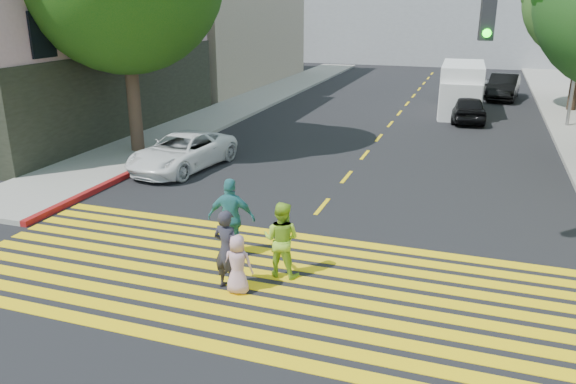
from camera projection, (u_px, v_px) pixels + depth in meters
The scene contains 16 objects.
ground at pixel (236, 310), 10.58m from camera, with size 120.00×120.00×0.00m, color black.
sidewalk_left at pixel (256, 100), 32.87m from camera, with size 3.00×40.00×0.15m, color gray.
curb_red at pixel (116, 180), 18.05m from camera, with size 0.20×8.00×0.16m, color maroon.
crosswalk at pixel (261, 280), 11.72m from camera, with size 13.40×5.30×0.01m.
lane_line at pixel (403, 108), 30.73m from camera, with size 0.12×34.40×0.01m.
building_left_pink at pixel (12, 24), 24.78m from camera, with size 12.10×14.10×11.00m.
building_left_tan at pixel (187, 10), 38.97m from camera, with size 12.00×16.00×10.00m, color tan.
pedestrian_man at pixel (227, 250), 11.16m from camera, with size 0.61×0.40×1.68m, color #282631.
pedestrian_woman at pixel (281, 239), 11.71m from camera, with size 0.80×0.62×1.64m, color #95C92E.
pedestrian_child at pixel (238, 264), 11.05m from camera, with size 0.60×0.39×1.23m, color #C192A2.
pedestrian_extra at pixel (231, 218), 12.58m from camera, with size 1.08×0.45×1.84m, color teal.
white_sedan at pixel (182, 152), 19.37m from camera, with size 2.04×4.42×1.23m, color white.
dark_car_near at pixel (467, 107), 27.19m from camera, with size 1.57×3.91×1.33m, color black.
silver_car at pixel (473, 84), 35.31m from camera, with size 1.75×4.30×1.25m, color #A5A5A5.
dark_car_parked at pixel (503, 87), 33.35m from camera, with size 1.56×4.48×1.48m, color black.
white_van at pixel (461, 90), 28.82m from camera, with size 2.20×5.44×2.54m.
Camera 1 is at (3.94, -8.48, 5.52)m, focal length 35.00 mm.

